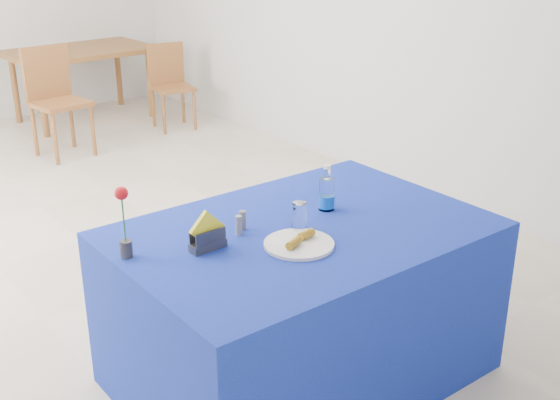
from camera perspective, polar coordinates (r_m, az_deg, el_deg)
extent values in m
plane|color=beige|center=(4.89, -15.80, -3.30)|extent=(7.00, 7.00, 0.00)
plane|color=silver|center=(5.85, 6.63, 15.76)|extent=(0.00, 7.00, 7.00)
cylinder|color=white|center=(2.89, 1.55, -3.62)|extent=(0.29, 0.29, 0.01)
cylinder|color=white|center=(3.00, 1.56, -1.40)|extent=(0.06, 0.06, 0.13)
cylinder|color=gray|center=(2.98, -3.38, -2.06)|extent=(0.03, 0.03, 0.08)
cylinder|color=slate|center=(3.03, -3.06, -1.65)|extent=(0.03, 0.03, 0.08)
cube|color=#102599|center=(3.23, 1.73, -8.41)|extent=(1.60, 1.10, 0.76)
cylinder|color=white|center=(3.23, 3.81, 0.49)|extent=(0.07, 0.07, 0.15)
cylinder|color=blue|center=(3.24, 3.79, -0.09)|extent=(0.08, 0.08, 0.06)
cylinder|color=white|center=(3.19, 3.85, 2.16)|extent=(0.03, 0.03, 0.05)
cylinder|color=white|center=(3.18, 3.87, 2.71)|extent=(0.04, 0.04, 0.01)
cube|color=#3A3B40|center=(2.87, -5.88, -3.66)|extent=(0.15, 0.06, 0.03)
cube|color=#343439|center=(2.84, -5.62, -3.33)|extent=(0.14, 0.01, 0.09)
cube|color=#38383D|center=(2.88, -6.18, -3.00)|extent=(0.14, 0.01, 0.09)
cube|color=yellow|center=(2.84, -5.94, -2.34)|extent=(0.16, 0.02, 0.16)
cylinder|color=#27272C|center=(2.85, -12.38, -3.90)|extent=(0.05, 0.05, 0.07)
cylinder|color=#196422|center=(2.80, -12.57, -1.78)|extent=(0.01, 0.01, 0.22)
sphere|color=red|center=(2.76, -12.78, 0.54)|extent=(0.05, 0.05, 0.05)
cube|color=brown|center=(7.74, -15.95, 11.55)|extent=(1.50, 1.00, 0.05)
cylinder|color=brown|center=(7.27, -18.73, 7.57)|extent=(0.06, 0.06, 0.71)
cylinder|color=olive|center=(7.78, -10.51, 9.24)|extent=(0.06, 0.06, 0.71)
cylinder|color=brown|center=(7.91, -20.72, 8.41)|extent=(0.06, 0.06, 0.71)
cylinder|color=brown|center=(8.38, -12.99, 9.95)|extent=(0.06, 0.06, 0.71)
cylinder|color=brown|center=(6.41, -17.81, 4.72)|extent=(0.04, 0.04, 0.47)
cylinder|color=brown|center=(6.58, -14.96, 5.46)|extent=(0.04, 0.04, 0.47)
cylinder|color=brown|center=(6.73, -19.32, 5.33)|extent=(0.04, 0.04, 0.47)
cylinder|color=brown|center=(6.89, -16.57, 6.03)|extent=(0.04, 0.04, 0.47)
cube|color=brown|center=(6.59, -17.41, 7.47)|extent=(0.49, 0.49, 0.04)
cube|color=brown|center=(6.70, -18.47, 9.82)|extent=(0.44, 0.10, 0.48)
cylinder|color=brown|center=(7.11, -9.41, 6.87)|extent=(0.03, 0.03, 0.41)
cylinder|color=brown|center=(7.22, -6.96, 7.22)|extent=(0.03, 0.03, 0.41)
cylinder|color=brown|center=(7.41, -10.24, 7.42)|extent=(0.03, 0.03, 0.41)
cylinder|color=brown|center=(7.51, -7.88, 7.76)|extent=(0.03, 0.03, 0.41)
cube|color=brown|center=(7.26, -8.72, 8.98)|extent=(0.44, 0.44, 0.04)
cube|color=brown|center=(7.37, -9.28, 10.90)|extent=(0.38, 0.10, 0.41)
cylinder|color=gold|center=(2.84, 1.11, -3.52)|extent=(0.08, 0.06, 0.03)
cylinder|color=beige|center=(2.87, 1.49, -3.24)|extent=(0.01, 0.03, 0.03)
cylinder|color=gold|center=(2.92, 2.14, -2.81)|extent=(0.08, 0.05, 0.03)
cylinder|color=beige|center=(2.94, 2.64, -2.58)|extent=(0.01, 0.03, 0.03)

